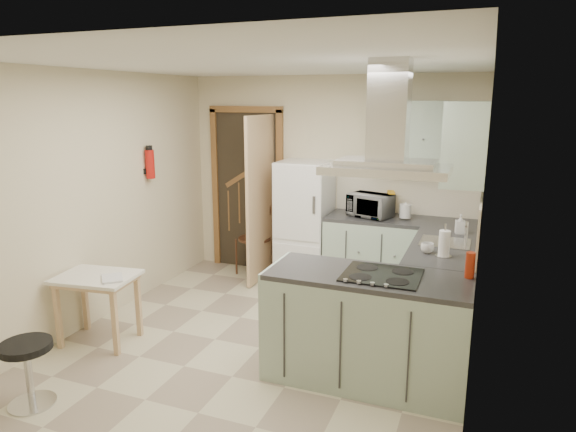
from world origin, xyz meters
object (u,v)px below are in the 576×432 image
at_px(bentwood_chair, 254,239).
at_px(microwave, 370,205).
at_px(fridge, 305,223).
at_px(drop_leaf_table, 99,309).
at_px(stool, 29,373).
at_px(extractor_hood, 386,169).
at_px(peninsula, 367,328).

bearing_deg(bentwood_chair, microwave, 15.53).
xyz_separation_m(fridge, drop_leaf_table, (-1.23, -2.22, -0.42)).
height_order(fridge, microwave, fridge).
relative_size(drop_leaf_table, stool, 1.40).
xyz_separation_m(drop_leaf_table, bentwood_chair, (0.54, 2.26, 0.14)).
distance_m(bentwood_chair, microwave, 1.60).
xyz_separation_m(fridge, bentwood_chair, (-0.70, 0.04, -0.28)).
distance_m(drop_leaf_table, microwave, 3.07).
relative_size(extractor_hood, stool, 1.81).
xyz_separation_m(extractor_hood, drop_leaf_table, (-2.56, -0.24, -1.39)).
relative_size(fridge, bentwood_chair, 1.60).
xyz_separation_m(bentwood_chair, stool, (-0.32, -3.26, -0.22)).
distance_m(peninsula, stool, 2.57).
bearing_deg(stool, bentwood_chair, 84.45).
bearing_deg(bentwood_chair, extractor_hood, -27.02).
distance_m(fridge, extractor_hood, 2.57).
relative_size(peninsula, drop_leaf_table, 2.23).
bearing_deg(drop_leaf_table, bentwood_chair, 68.93).
distance_m(stool, microwave, 3.76).
height_order(stool, microwave, microwave).
bearing_deg(peninsula, drop_leaf_table, -174.48).
bearing_deg(microwave, stool, -101.84).
bearing_deg(peninsula, microwave, 102.23).
bearing_deg(stool, drop_leaf_table, 102.34).
relative_size(peninsula, microwave, 3.28).
height_order(fridge, peninsula, fridge).
xyz_separation_m(fridge, extractor_hood, (1.32, -1.98, 0.97)).
bearing_deg(fridge, peninsula, -58.26).
bearing_deg(extractor_hood, drop_leaf_table, -174.70).
height_order(peninsula, microwave, microwave).
bearing_deg(fridge, drop_leaf_table, -119.07).
relative_size(peninsula, extractor_hood, 1.72).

